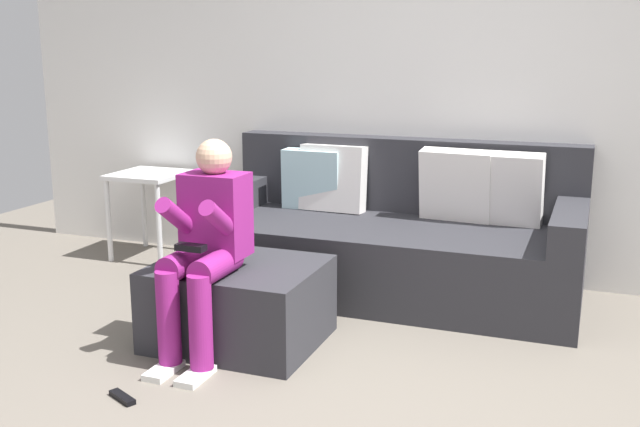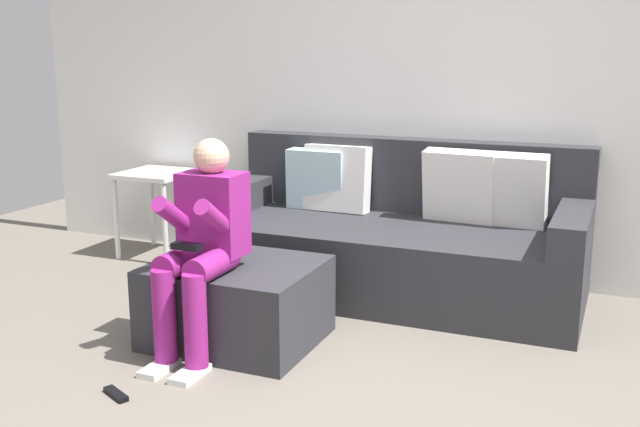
# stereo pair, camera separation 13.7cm
# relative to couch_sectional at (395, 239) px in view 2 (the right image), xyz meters

# --- Properties ---
(wall_back) EXTENTS (6.33, 0.10, 2.55)m
(wall_back) POSITION_rel_couch_sectional_xyz_m (0.24, 0.47, 0.94)
(wall_back) COLOR white
(wall_back) RESTS_ON ground_plane
(couch_sectional) EXTENTS (2.25, 0.98, 0.90)m
(couch_sectional) POSITION_rel_couch_sectional_xyz_m (0.00, 0.00, 0.00)
(couch_sectional) COLOR #2D2D33
(couch_sectional) RESTS_ON ground_plane
(ottoman) EXTENTS (0.81, 0.68, 0.41)m
(ottoman) POSITION_rel_couch_sectional_xyz_m (-0.50, -1.08, -0.12)
(ottoman) COLOR #2D2D33
(ottoman) RESTS_ON ground_plane
(person_seated) EXTENTS (0.30, 0.60, 1.05)m
(person_seated) POSITION_rel_couch_sectional_xyz_m (-0.57, -1.27, 0.25)
(person_seated) COLOR #8C1E72
(person_seated) RESTS_ON ground_plane
(side_table) EXTENTS (0.47, 0.49, 0.61)m
(side_table) POSITION_rel_couch_sectional_xyz_m (-1.81, 0.12, 0.17)
(side_table) COLOR white
(side_table) RESTS_ON ground_plane
(remote_near_ottoman) EXTENTS (0.16, 0.11, 0.02)m
(remote_near_ottoman) POSITION_rel_couch_sectional_xyz_m (-0.67, -1.84, -0.32)
(remote_near_ottoman) COLOR black
(remote_near_ottoman) RESTS_ON ground_plane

